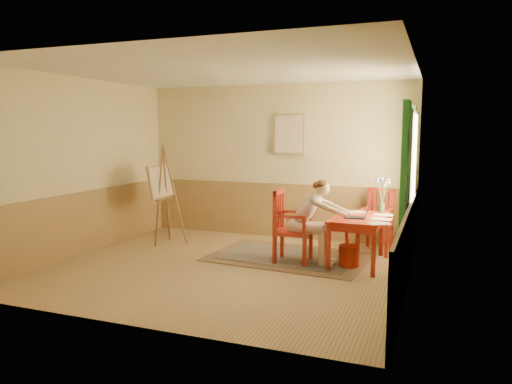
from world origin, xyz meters
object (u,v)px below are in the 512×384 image
at_px(chair_back, 376,220).
at_px(figure, 311,218).
at_px(laptop, 359,215).
at_px(easel, 162,185).
at_px(table, 360,222).
at_px(chair_left, 290,226).

height_order(chair_back, figure, figure).
height_order(figure, laptop, figure).
relative_size(chair_back, easel, 0.59).
distance_m(table, chair_back, 0.96).
height_order(table, figure, figure).
height_order(table, chair_back, chair_back).
relative_size(chair_left, chair_back, 1.07).
bearing_deg(easel, laptop, -5.20).
xyz_separation_m(figure, easel, (-2.77, 0.40, 0.33)).
distance_m(chair_back, laptop, 1.12).
relative_size(figure, easel, 0.73).
bearing_deg(chair_left, table, 14.11).
bearing_deg(easel, chair_left, -9.76).
height_order(chair_left, laptop, chair_left).
distance_m(chair_left, laptop, 1.03).
bearing_deg(figure, easel, 171.88).
xyz_separation_m(table, easel, (-3.44, 0.17, 0.39)).
height_order(figure, easel, easel).
bearing_deg(laptop, chair_left, -173.93).
bearing_deg(chair_left, easel, 170.24).
bearing_deg(chair_back, chair_left, -133.38).
xyz_separation_m(chair_back, laptop, (-0.13, -1.09, 0.25)).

